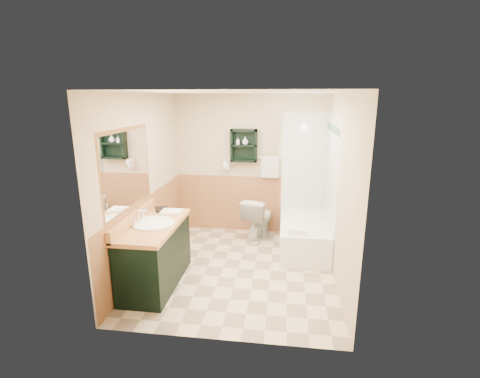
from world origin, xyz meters
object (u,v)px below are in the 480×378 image
Objects in this scene: toilet at (258,218)px; soap_bottle_b at (245,142)px; vanity at (155,254)px; hair_dryer at (227,165)px; vanity_book at (155,202)px; wall_shelf at (244,146)px; bathtub at (303,234)px; soap_bottle_a at (238,143)px.

soap_bottle_b is at bearing -24.66° from toilet.
vanity reaches higher than toilet.
hair_dryer is 1.66m from vanity_book.
wall_shelf is at bearing 29.01° from vanity_book.
vanity_book is at bearing -158.00° from bathtub.
soap_bottle_b is at bearing -12.11° from wall_shelf.
vanity_book is at bearing -117.54° from hair_dryer.
wall_shelf is 0.07m from soap_bottle_b.
soap_bottle_b is at bearing 64.56° from vanity.
bathtub is at bearing 35.01° from vanity.
vanity is 10.85× the size of soap_bottle_a.
hair_dryer is at bearing 171.54° from soap_bottle_a.
soap_bottle_a reaches higher than toilet.
soap_bottle_b reaches higher than bathtub.
hair_dryer is 2.02× the size of soap_bottle_a.
wall_shelf is 0.43× the size of vanity.
toilet is 5.48× the size of soap_bottle_b.
bathtub is 2.10× the size of toilet.
vanity is at bearing -106.88° from hair_dryer.
wall_shelf is 0.11m from soap_bottle_a.
hair_dryer is at bearing 37.97° from vanity_book.
soap_bottle_b is (0.32, -0.03, 0.42)m from hair_dryer.
wall_shelf is 2.42m from vanity.
toilet is 2.99× the size of vanity_book.
vanity_book reaches higher than vanity.
toilet is at bearing -31.15° from soap_bottle_a.
wall_shelf is at bearing 2.91° from soap_bottle_a.
toilet is at bearing 55.27° from vanity.
vanity_book is at bearing 108.17° from vanity.
wall_shelf is 4.22× the size of soap_bottle_b.
soap_bottle_a is at bearing -8.46° from hair_dryer.
hair_dryer is 0.53m from soap_bottle_b.
hair_dryer is 1.75m from bathtub.
soap_bottle_b is (-1.00, 0.59, 1.38)m from bathtub.
vanity is at bearing -115.44° from soap_bottle_b.
hair_dryer is 1.06m from toilet.
hair_dryer reaches higher than toilet.
vanity is 5.40× the size of vanity_book.
hair_dryer reaches higher than vanity_book.
soap_bottle_b is (0.12, 0.00, 0.02)m from soap_bottle_a.
soap_bottle_a is at bearing 67.58° from vanity.
vanity_book is 1.83× the size of soap_bottle_b.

